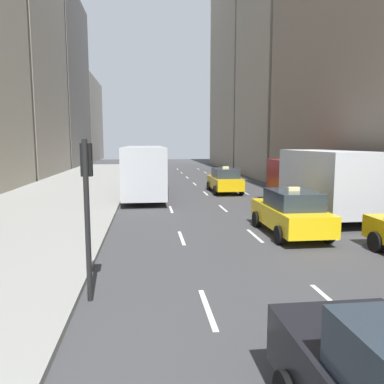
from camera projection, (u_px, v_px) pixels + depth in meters
The scene contains 9 objects.
sidewalk_left at pixel (66, 193), 25.86m from camera, with size 8.00×66.00×0.15m, color gray.
lane_markings at pixel (213, 200), 23.08m from camera, with size 5.72×56.00×0.01m.
building_row_left at pixel (21, 42), 38.10m from camera, with size 6.00×85.42×36.72m.
building_row_right at pixel (312, 24), 30.10m from camera, with size 6.00×62.06×31.20m.
taxi_second at pixel (291, 212), 14.30m from camera, with size 2.02×4.40×1.87m.
taxi_third at pixel (225, 180), 26.32m from camera, with size 2.02×4.40×1.87m.
city_bus at pixel (144, 168), 25.35m from camera, with size 2.80×11.61×3.25m.
box_truck at pixel (316, 180), 18.31m from camera, with size 2.58×8.40×3.15m.
traffic_light_pole at pixel (87, 194), 8.18m from camera, with size 0.24×0.42×3.60m.
Camera 1 is at (-1.44, 0.51, 3.53)m, focal length 35.00 mm.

